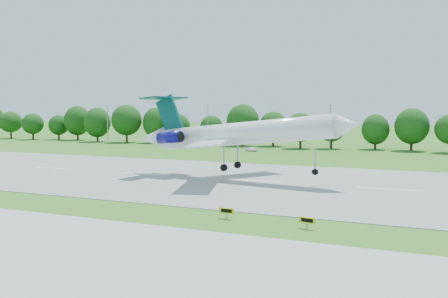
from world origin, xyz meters
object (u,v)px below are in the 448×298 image
service_vehicle_a (199,144)px  service_vehicle_b (251,149)px  taxi_sign_left (227,211)px  airliner (231,133)px

service_vehicle_a → service_vehicle_b: (20.60, -10.47, 0.08)m
service_vehicle_a → taxi_sign_left: bearing=-142.2°
service_vehicle_a → service_vehicle_b: 23.11m
taxi_sign_left → service_vehicle_b: size_ratio=0.45×
taxi_sign_left → service_vehicle_b: bearing=111.9°
service_vehicle_a → service_vehicle_b: size_ratio=0.90×
airliner → service_vehicle_b: 52.55m
airliner → service_vehicle_a: 70.49m
airliner → taxi_sign_left: bearing=-61.2°
airliner → taxi_sign_left: 28.88m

